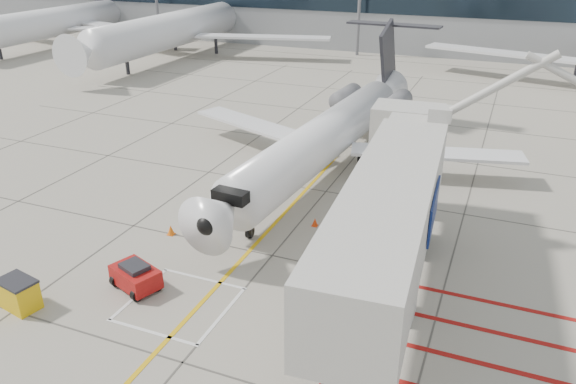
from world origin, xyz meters
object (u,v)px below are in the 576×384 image
at_px(regional_jet, 310,124).
at_px(spill_bin, 19,294).
at_px(jet_bridge, 387,231).
at_px(pushback_tug, 136,276).

relative_size(regional_jet, spill_bin, 19.96).
distance_m(regional_jet, jet_bridge, 13.27).
height_order(jet_bridge, pushback_tug, jet_bridge).
bearing_deg(spill_bin, jet_bridge, 30.52).
bearing_deg(regional_jet, jet_bridge, -53.07).
relative_size(jet_bridge, pushback_tug, 9.38).
height_order(regional_jet, pushback_tug, regional_jet).
bearing_deg(spill_bin, pushback_tug, 51.37).
height_order(regional_jet, spill_bin, regional_jet).
distance_m(pushback_tug, spill_bin, 4.61).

